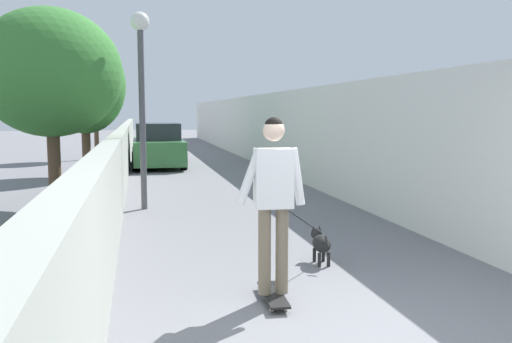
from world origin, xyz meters
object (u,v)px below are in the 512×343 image
skateboard (273,295)px  dog (321,243)px  lamp_post (141,74)px  tree_left_near (95,77)px  car_near (158,146)px  person_skateboarder (273,191)px  tree_left_far (51,73)px  tree_left_mid (84,85)px

skateboard → dog: 1.52m
lamp_post → dog: 5.47m
tree_left_near → skateboard: (-17.62, -2.97, -3.29)m
lamp_post → car_near: (8.44, -0.60, -1.96)m
lamp_post → person_skateboarder: size_ratio=2.14×
tree_left_far → lamp_post: bearing=-106.7°
tree_left_near → tree_left_mid: 6.03m
tree_left_near → lamp_post: bearing=-171.7°
tree_left_near → car_near: 5.03m
skateboard → person_skateboarder: size_ratio=0.45×
tree_left_far → skateboard: size_ratio=4.90×
tree_left_far → skateboard: tree_left_far is taller
skateboard → dog: size_ratio=0.55×
tree_left_far → lamp_post: size_ratio=1.03×
skateboard → lamp_post: bearing=12.3°
tree_left_far → person_skateboarder: 6.98m
person_skateboarder → dog: person_skateboarder is taller
lamp_post → person_skateboarder: (-5.60, -1.22, -1.53)m
tree_left_mid → person_skateboarder: tree_left_mid is taller
skateboard → car_near: bearing=2.5°
car_near → tree_left_mid: bearing=137.4°
car_near → skateboard: bearing=-177.5°
dog → tree_left_near: bearing=13.4°
tree_left_near → dog: bearing=-166.6°
tree_left_near → tree_left_far: 11.52m
skateboard → person_skateboarder: bearing=-90.0°
tree_left_near → car_near: tree_left_near is taller
tree_left_far → lamp_post: tree_left_far is taller
tree_left_near → tree_left_mid: tree_left_near is taller
tree_left_far → person_skateboarder: bearing=-154.2°
tree_left_near → lamp_post: tree_left_near is taller
tree_left_mid → lamp_post: bearing=-164.9°
tree_left_far → tree_left_mid: bearing=-1.3°
tree_left_near → skateboard: size_ratio=5.28×
dog → car_near: size_ratio=0.34×
dog → person_skateboarder: bearing=141.8°
skateboard → tree_left_near: bearing=9.6°
tree_left_mid → tree_left_near: bearing=1.2°
car_near → dog: bearing=-173.1°
lamp_post → skateboard: size_ratio=4.75×
lamp_post → dog: bearing=-154.0°
tree_left_mid → skateboard: bearing=-166.3°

